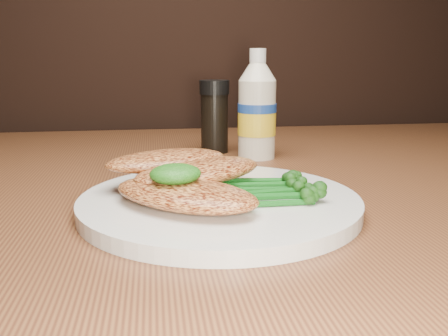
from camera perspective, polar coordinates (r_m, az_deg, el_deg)
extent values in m
cylinder|color=silver|center=(0.49, -0.51, -4.06)|extent=(0.27, 0.27, 0.01)
ellipsoid|color=#D18242|center=(0.45, -4.54, -3.02)|extent=(0.16, 0.15, 0.02)
ellipsoid|color=#D18242|center=(0.50, -2.89, -0.38)|extent=(0.16, 0.14, 0.02)
ellipsoid|color=#D18242|center=(0.52, -6.66, 0.90)|extent=(0.15, 0.11, 0.02)
ellipsoid|color=#0A3808|center=(0.45, -5.65, -0.68)|extent=(0.06, 0.05, 0.02)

